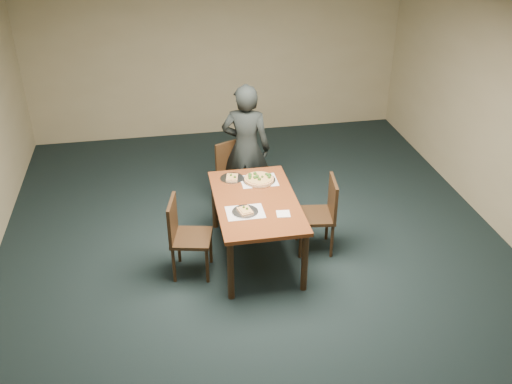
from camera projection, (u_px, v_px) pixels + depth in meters
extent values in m
plane|color=black|center=(265.00, 276.00, 6.30)|extent=(8.00, 8.00, 0.00)
plane|color=tan|center=(216.00, 50.00, 9.01)|extent=(6.00, 0.00, 6.00)
plane|color=white|center=(267.00, 19.00, 4.91)|extent=(8.00, 8.00, 0.00)
cube|color=#582711|center=(256.00, 202.00, 6.28)|extent=(0.90, 1.50, 0.04)
cylinder|color=black|center=(231.00, 271.00, 5.82)|extent=(0.07, 0.07, 0.70)
cylinder|color=black|center=(215.00, 202.00, 6.99)|extent=(0.07, 0.07, 0.70)
cylinder|color=black|center=(305.00, 262.00, 5.94)|extent=(0.07, 0.07, 0.70)
cylinder|color=black|center=(277.00, 197.00, 7.12)|extent=(0.07, 0.07, 0.70)
cube|color=black|center=(238.00, 179.00, 7.31)|extent=(0.56, 0.56, 0.04)
cylinder|color=black|center=(235.00, 205.00, 7.21)|extent=(0.04, 0.04, 0.43)
cylinder|color=black|center=(219.00, 193.00, 7.46)|extent=(0.04, 0.04, 0.43)
cylinder|color=black|center=(258.00, 197.00, 7.39)|extent=(0.04, 0.04, 0.43)
cylinder|color=black|center=(242.00, 185.00, 7.64)|extent=(0.04, 0.04, 0.43)
cube|color=black|center=(230.00, 157.00, 7.32)|extent=(0.40, 0.21, 0.44)
cube|color=black|center=(191.00, 238.00, 6.15)|extent=(0.50, 0.50, 0.04)
cylinder|color=black|center=(207.00, 266.00, 6.11)|extent=(0.04, 0.04, 0.43)
cylinder|color=black|center=(174.00, 265.00, 6.12)|extent=(0.04, 0.04, 0.43)
cylinder|color=black|center=(211.00, 246.00, 6.42)|extent=(0.04, 0.04, 0.43)
cylinder|color=black|center=(179.00, 246.00, 6.43)|extent=(0.04, 0.04, 0.43)
cube|color=black|center=(172.00, 219.00, 6.04)|extent=(0.12, 0.42, 0.44)
cube|color=black|center=(315.00, 216.00, 6.54)|extent=(0.47, 0.47, 0.04)
cylinder|color=black|center=(297.00, 225.00, 6.81)|extent=(0.04, 0.04, 0.43)
cylinder|color=black|center=(327.00, 224.00, 6.82)|extent=(0.04, 0.04, 0.43)
cylinder|color=black|center=(301.00, 242.00, 6.50)|extent=(0.04, 0.04, 0.43)
cylinder|color=black|center=(332.00, 241.00, 6.51)|extent=(0.04, 0.04, 0.43)
cube|color=black|center=(333.00, 197.00, 6.43)|extent=(0.09, 0.42, 0.44)
imported|color=black|center=(246.00, 148.00, 7.19)|extent=(0.71, 0.57, 1.69)
cube|color=white|center=(259.00, 181.00, 6.65)|extent=(0.42, 0.32, 0.00)
cube|color=white|center=(245.00, 212.00, 6.04)|extent=(0.40, 0.30, 0.00)
cylinder|color=silver|center=(259.00, 180.00, 6.64)|extent=(0.38, 0.38, 0.01)
cylinder|color=#C07E49|center=(259.00, 179.00, 6.63)|extent=(0.34, 0.34, 0.02)
cylinder|color=#EDE17B|center=(259.00, 178.00, 6.63)|extent=(0.31, 0.31, 0.01)
sphere|color=#1F4013|center=(255.00, 173.00, 6.69)|extent=(0.04, 0.04, 0.04)
sphere|color=#1F4013|center=(259.00, 179.00, 6.57)|extent=(0.04, 0.04, 0.04)
sphere|color=#1F4013|center=(266.00, 174.00, 6.68)|extent=(0.03, 0.03, 0.03)
sphere|color=#1F4013|center=(270.00, 175.00, 6.66)|extent=(0.04, 0.04, 0.04)
sphere|color=#1F4013|center=(268.00, 175.00, 6.66)|extent=(0.04, 0.04, 0.04)
sphere|color=#1F4013|center=(250.00, 175.00, 6.66)|extent=(0.04, 0.04, 0.04)
sphere|color=#1F4013|center=(250.00, 176.00, 6.63)|extent=(0.04, 0.04, 0.04)
sphere|color=#1F4013|center=(257.00, 176.00, 6.63)|extent=(0.04, 0.04, 0.04)
sphere|color=#1F4013|center=(250.00, 178.00, 6.59)|extent=(0.03, 0.03, 0.03)
sphere|color=#1F4013|center=(255.00, 177.00, 6.62)|extent=(0.03, 0.03, 0.03)
sphere|color=#1F4013|center=(262.00, 177.00, 6.63)|extent=(0.03, 0.03, 0.03)
sphere|color=#1F4013|center=(269.00, 177.00, 6.61)|extent=(0.04, 0.04, 0.04)
sphere|color=#1F4013|center=(257.00, 177.00, 6.62)|extent=(0.04, 0.04, 0.04)
sphere|color=#1F4013|center=(255.00, 177.00, 6.60)|extent=(0.04, 0.04, 0.04)
cylinder|color=silver|center=(245.00, 212.00, 6.04)|extent=(0.28, 0.28, 0.01)
cube|color=#C07E49|center=(245.00, 211.00, 6.03)|extent=(0.17, 0.20, 0.02)
cube|color=#EDE17B|center=(245.00, 210.00, 6.03)|extent=(0.13, 0.16, 0.01)
sphere|color=#1F4013|center=(244.00, 207.00, 6.06)|extent=(0.03, 0.03, 0.03)
sphere|color=#1F4013|center=(247.00, 209.00, 6.03)|extent=(0.03, 0.03, 0.03)
cylinder|color=silver|center=(232.00, 178.00, 6.69)|extent=(0.28, 0.28, 0.01)
cube|color=#C07E49|center=(232.00, 177.00, 6.68)|extent=(0.16, 0.19, 0.02)
cube|color=#EDE17B|center=(232.00, 177.00, 6.67)|extent=(0.13, 0.16, 0.01)
sphere|color=#1F4013|center=(235.00, 177.00, 6.64)|extent=(0.03, 0.03, 0.03)
sphere|color=#1F4013|center=(231.00, 175.00, 6.68)|extent=(0.03, 0.03, 0.03)
cube|color=white|center=(283.00, 214.00, 6.01)|extent=(0.15, 0.15, 0.01)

